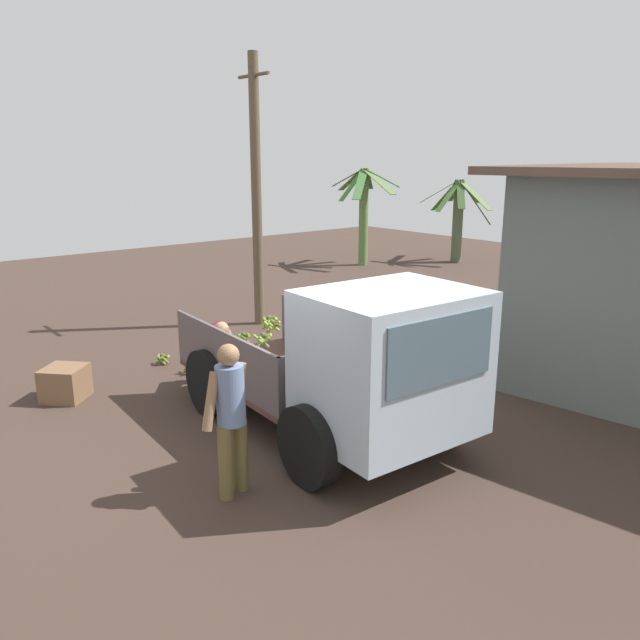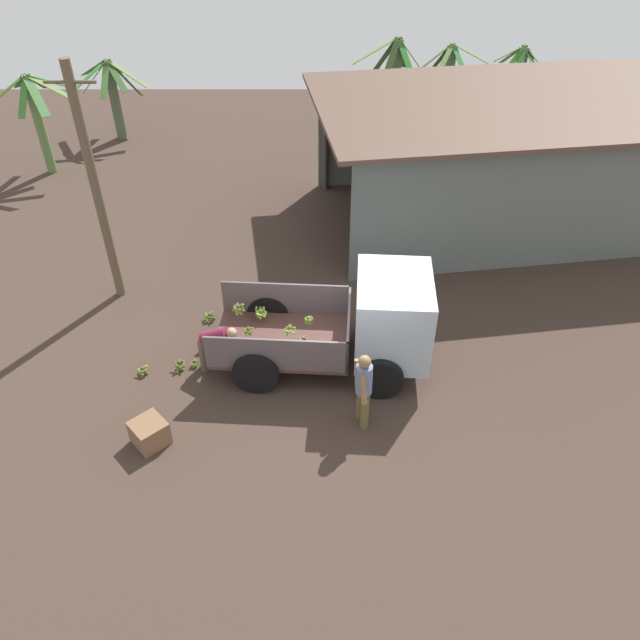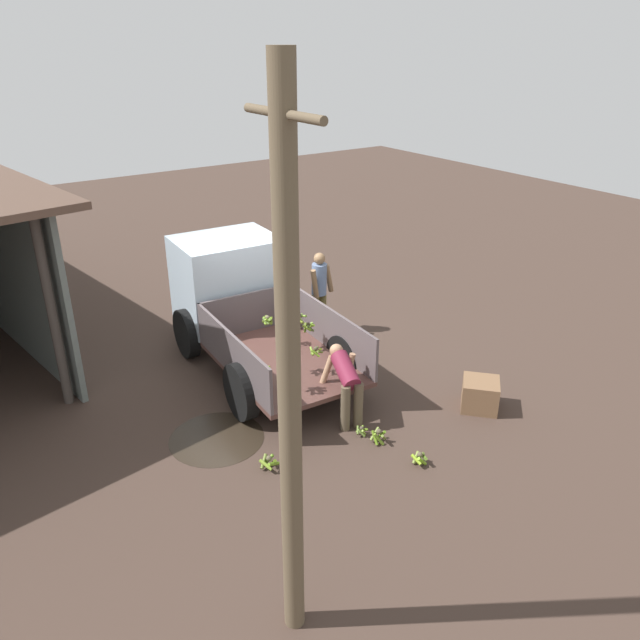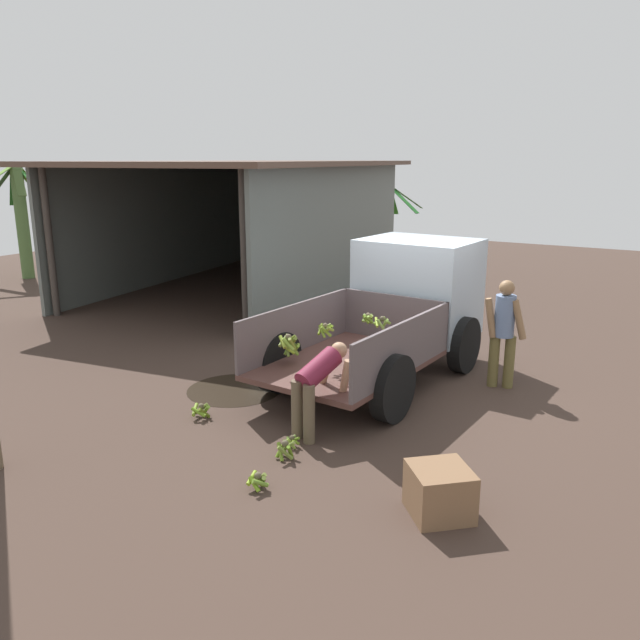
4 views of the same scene
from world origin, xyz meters
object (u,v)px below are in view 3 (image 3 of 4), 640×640
Objects in this scene: cargo_truck at (237,295)px; banana_bunch_on_ground_3 at (362,430)px; banana_bunch_on_ground_0 at (420,458)px; person_worker_loading at (346,380)px; banana_bunch_on_ground_2 at (379,435)px; banana_bunch_on_ground_1 at (269,462)px; utility_pole at (289,390)px; person_foreground_visitor at (319,289)px; wooden_crate_0 at (480,394)px.

cargo_truck reaches higher than banana_bunch_on_ground_3.
cargo_truck is 18.48× the size of banana_bunch_on_ground_0.
banana_bunch_on_ground_2 is at bearing -163.79° from person_worker_loading.
person_worker_loading is 0.80m from banana_bunch_on_ground_3.
banana_bunch_on_ground_1 is 1.48× the size of banana_bunch_on_ground_3.
utility_pole is 4.39m from person_worker_loading.
banana_bunch_on_ground_0 is at bearing -32.36° from person_foreground_visitor.
person_worker_loading is at bearing 6.87° from banana_bunch_on_ground_0.
banana_bunch_on_ground_1 is (-3.35, 3.18, -0.82)m from person_foreground_visitor.
wooden_crate_0 is (1.75, -4.73, -2.57)m from utility_pole.
utility_pole is at bearing 130.17° from banana_bunch_on_ground_3.
wooden_crate_0 is at bearing -95.34° from banana_bunch_on_ground_2.
banana_bunch_on_ground_2 is at bearing -37.44° from person_foreground_visitor.
banana_bunch_on_ground_0 is at bearing -166.70° from banana_bunch_on_ground_3.
utility_pole is 9.59× the size of wooden_crate_0.
banana_bunch_on_ground_3 is at bearing -172.98° from person_worker_loading.
wooden_crate_0 reaches higher than banana_bunch_on_ground_3.
banana_bunch_on_ground_3 is (-3.70, -0.13, -1.03)m from cargo_truck.
banana_bunch_on_ground_1 is 1.58m from banana_bunch_on_ground_3.
person_worker_loading is at bearing -76.64° from banana_bunch_on_ground_1.
banana_bunch_on_ground_2 is (0.74, 0.15, 0.02)m from banana_bunch_on_ground_0.
cargo_truck is 23.23× the size of banana_bunch_on_ground_3.
cargo_truck is 15.72× the size of banana_bunch_on_ground_1.
wooden_crate_0 reaches higher than banana_bunch_on_ground_1.
utility_pole reaches higher than banana_bunch_on_ground_3.
person_foreground_visitor is 3.91m from banana_bunch_on_ground_3.
person_worker_loading is (2.74, -2.71, -2.11)m from utility_pole.
cargo_truck is at bearing 4.51° from banana_bunch_on_ground_0.
cargo_truck is 18.02× the size of banana_bunch_on_ground_2.
cargo_truck is 0.82× the size of utility_pole.
wooden_crate_0 is (-4.18, -2.21, -0.87)m from cargo_truck.
wooden_crate_0 is (-3.94, -0.48, -0.69)m from person_foreground_visitor.
banana_bunch_on_ground_1 is at bearing 57.87° from banana_bunch_on_ground_0.
banana_bunch_on_ground_0 is at bearing -159.35° from person_worker_loading.
person_worker_loading reaches higher than banana_bunch_on_ground_1.
person_foreground_visitor reaches higher than wooden_crate_0.
utility_pole is at bearing -52.28° from person_foreground_visitor.
person_foreground_visitor is at bearing 7.01° from wooden_crate_0.
wooden_crate_0 is (-0.59, -3.67, 0.13)m from banana_bunch_on_ground_1.
banana_bunch_on_ground_3 is (0.30, 0.09, -0.03)m from banana_bunch_on_ground_2.
wooden_crate_0 is at bearing -69.67° from utility_pole.
utility_pole is 3.74m from banana_bunch_on_ground_1.
utility_pole is 3.27× the size of person_foreground_visitor.
person_foreground_visitor is 6.89× the size of banana_bunch_on_ground_0.
person_foreground_visitor is 1.47× the size of person_worker_loading.
banana_bunch_on_ground_0 reaches higher than banana_bunch_on_ground_3.
person_foreground_visitor reaches higher than banana_bunch_on_ground_2.
cargo_truck reaches higher than banana_bunch_on_ground_2.
utility_pole is 4.41m from banana_bunch_on_ground_3.
banana_bunch_on_ground_0 is (-4.49, 1.36, -0.83)m from person_foreground_visitor.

